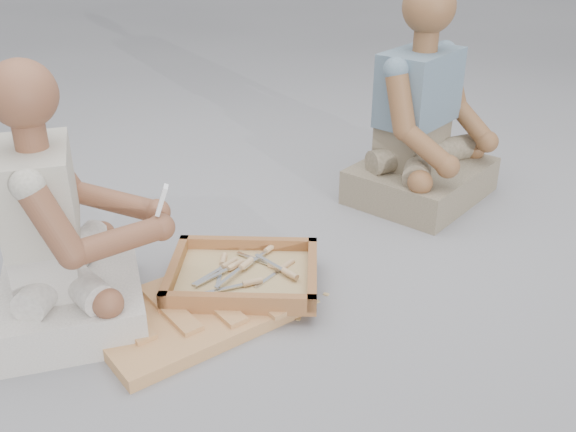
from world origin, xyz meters
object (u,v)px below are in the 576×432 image
object	(u,v)px
carved_panel	(193,311)
craftsman	(61,238)
tool_tray	(243,275)
companion	(423,130)

from	to	relation	value
carved_panel	craftsman	distance (m)	0.49
carved_panel	craftsman	world-z (taller)	craftsman
tool_tray	craftsman	world-z (taller)	craftsman
craftsman	tool_tray	bearing A→B (deg)	87.54
tool_tray	craftsman	distance (m)	0.63
carved_panel	craftsman	xyz separation A→B (m)	(-0.39, 0.13, 0.28)
tool_tray	companion	xyz separation A→B (m)	(0.99, 0.56, 0.26)
craftsman	companion	world-z (taller)	companion
tool_tray	carved_panel	bearing A→B (deg)	-153.43
companion	tool_tray	bearing A→B (deg)	-3.33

